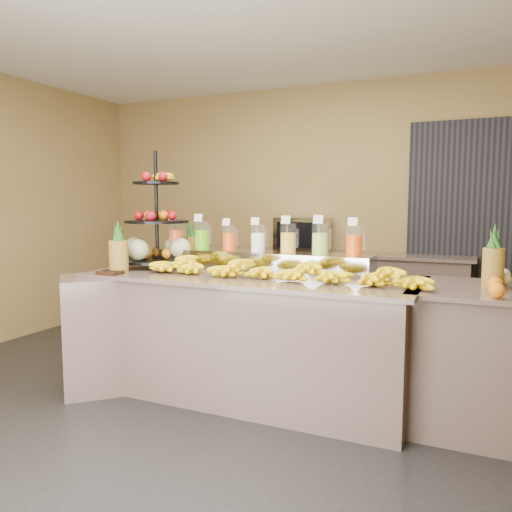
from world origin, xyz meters
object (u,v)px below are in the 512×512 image
Objects in this scene: banana_heap at (279,269)px; fruit_stand at (162,237)px; pitcher_tray at (258,261)px; oven_warmer at (303,234)px; condiment_caddy at (110,273)px.

banana_heap is 1.21m from fruit_stand.
pitcher_tray is 1.69m from oven_warmer.
condiment_caddy is at bearing -164.98° from banana_heap.
pitcher_tray is 1.89× the size of fruit_stand.
pitcher_tray is at bearing 22.64° from fruit_stand.
oven_warmer is (0.72, 2.37, 0.17)m from condiment_caddy.
condiment_caddy is at bearing -106.51° from oven_warmer.
fruit_stand is at bearing 82.75° from condiment_caddy.
oven_warmer is at bearing 96.83° from pitcher_tray.
fruit_stand is 1.74× the size of oven_warmer.
fruit_stand is (-1.17, 0.24, 0.17)m from banana_heap.
fruit_stand reaches higher than banana_heap.
pitcher_tray is at bearing 37.39° from condiment_caddy.
banana_heap is (0.33, -0.37, -0.00)m from pitcher_tray.
pitcher_tray is 10.74× the size of condiment_caddy.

